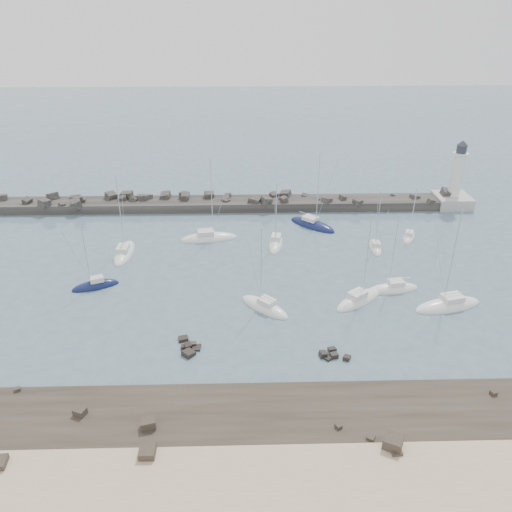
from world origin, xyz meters
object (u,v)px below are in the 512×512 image
(sailboat_6, at_px, (359,300))
(sailboat_9, at_px, (375,248))
(sailboat_2, at_px, (124,253))
(sailboat_4, at_px, (265,307))
(sailboat_11, at_px, (409,237))
(sailboat_5, at_px, (276,244))
(sailboat_1, at_px, (96,286))
(sailboat_7, at_px, (312,225))
(sailboat_8, at_px, (393,289))
(sailboat_10, at_px, (448,306))
(sailboat_3, at_px, (209,239))
(lighthouse, at_px, (453,192))

(sailboat_6, height_order, sailboat_9, sailboat_6)
(sailboat_2, relative_size, sailboat_4, 1.11)
(sailboat_4, bearing_deg, sailboat_11, 39.64)
(sailboat_4, xyz_separation_m, sailboat_5, (2.85, 20.40, 0.01))
(sailboat_2, relative_size, sailboat_11, 1.44)
(sailboat_1, distance_m, sailboat_7, 41.99)
(sailboat_5, xyz_separation_m, sailboat_8, (16.62, -15.95, -0.01))
(sailboat_5, relative_size, sailboat_8, 0.99)
(sailboat_9, bearing_deg, sailboat_4, -137.55)
(sailboat_5, distance_m, sailboat_10, 31.11)
(sailboat_5, relative_size, sailboat_11, 1.24)
(sailboat_7, distance_m, sailboat_10, 32.72)
(sailboat_2, relative_size, sailboat_3, 0.92)
(sailboat_1, relative_size, sailboat_2, 0.77)
(sailboat_4, bearing_deg, sailboat_6, 6.39)
(sailboat_7, xyz_separation_m, sailboat_9, (9.84, -9.92, -0.01))
(lighthouse, xyz_separation_m, sailboat_8, (-21.60, -33.81, -2.95))
(sailboat_5, height_order, sailboat_10, sailboat_10)
(sailboat_2, distance_m, sailboat_5, 26.37)
(sailboat_7, xyz_separation_m, sailboat_10, (15.71, -28.70, -0.00))
(lighthouse, distance_m, sailboat_8, 40.23)
(sailboat_5, xyz_separation_m, sailboat_10, (23.24, -20.68, -0.01))
(sailboat_6, bearing_deg, sailboat_3, 136.93)
(sailboat_10, xyz_separation_m, sailboat_11, (1.33, 23.00, -0.01))
(sailboat_3, height_order, sailboat_6, sailboat_3)
(sailboat_9, height_order, sailboat_11, sailboat_9)
(sailboat_11, bearing_deg, sailboat_3, 179.54)
(sailboat_11, bearing_deg, sailboat_7, 161.49)
(sailboat_1, relative_size, sailboat_8, 0.89)
(sailboat_2, bearing_deg, sailboat_3, 21.54)
(sailboat_2, xyz_separation_m, sailboat_10, (49.45, -17.72, 0.00))
(sailboat_4, height_order, sailboat_6, sailboat_6)
(sailboat_3, bearing_deg, sailboat_10, -33.40)
(sailboat_5, bearing_deg, sailboat_4, -97.96)
(sailboat_7, xyz_separation_m, sailboat_11, (17.04, -5.70, -0.01))
(sailboat_3, xyz_separation_m, sailboat_6, (22.97, -21.47, 0.00))
(sailboat_3, height_order, sailboat_4, sailboat_3)
(sailboat_1, xyz_separation_m, sailboat_11, (52.86, 16.20, -0.02))
(sailboat_4, relative_size, sailboat_7, 0.84)
(lighthouse, distance_m, sailboat_3, 52.65)
(sailboat_8, bearing_deg, sailboat_3, 147.12)
(sailboat_4, relative_size, sailboat_5, 1.05)
(sailboat_4, distance_m, sailboat_8, 19.98)
(sailboat_7, bearing_deg, sailboat_9, -45.22)
(sailboat_6, bearing_deg, sailboat_1, 172.77)
(sailboat_1, bearing_deg, sailboat_6, -7.23)
(lighthouse, bearing_deg, sailboat_10, -111.24)
(sailboat_9, bearing_deg, lighthouse, 43.46)
(sailboat_3, bearing_deg, sailboat_6, -43.07)
(sailboat_7, bearing_deg, sailboat_6, -82.88)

